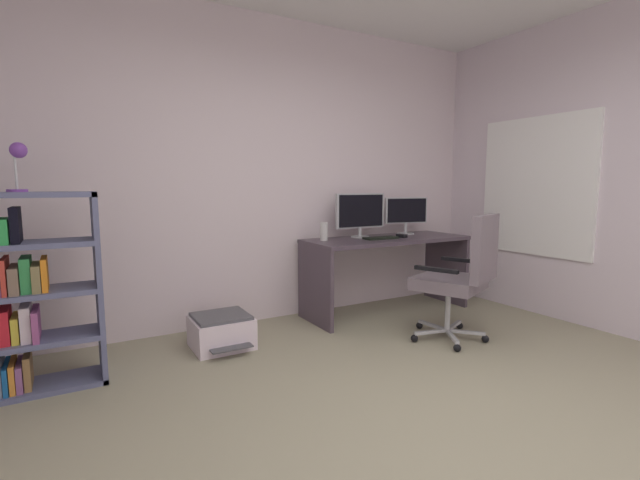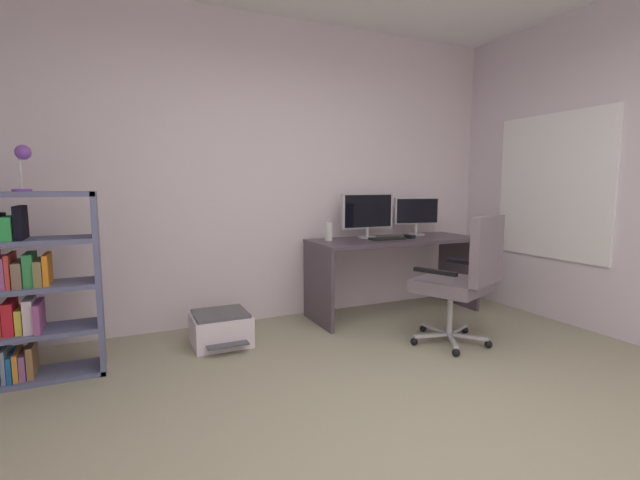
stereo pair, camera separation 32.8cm
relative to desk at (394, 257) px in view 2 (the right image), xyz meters
The scene contains 14 objects.
ground_plane 2.45m from the desk, 119.47° to the right, with size 4.86×4.89×0.02m, color gray.
wall_back 1.49m from the desk, 159.99° to the left, with size 4.86×0.10×2.77m, color silver.
window_pane 1.60m from the desk, 29.57° to the right, with size 0.01×1.10×1.25m, color white.
window_frame 1.59m from the desk, 29.71° to the right, with size 0.02×1.18×1.33m, color white.
desk is the anchor object (origin of this frame).
monitor_main 0.51m from the desk, 143.28° to the left, with size 0.55×0.18×0.43m.
monitor_secondary 0.58m from the desk, 22.97° to the left, with size 0.48×0.18×0.39m.
keyboard 0.24m from the desk, 155.88° to the right, with size 0.34×0.13×0.02m, color black.
computer_mouse 0.25m from the desk, 23.28° to the right, with size 0.06×0.10×0.03m, color black.
desktop_speaker 0.72m from the desk, behind, with size 0.07×0.07×0.17m, color silver.
office_chair 0.97m from the desk, 90.88° to the right, with size 0.67×0.71×1.04m.
bookshelf 3.01m from the desk, behind, with size 0.73×0.31×1.22m.
desk_lamp 3.09m from the desk, behind, with size 0.12×0.11×0.29m.
printer 1.79m from the desk, behind, with size 0.44×0.49×0.26m.
Camera 2 is at (-1.27, -1.50, 1.26)m, focal length 24.84 mm.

